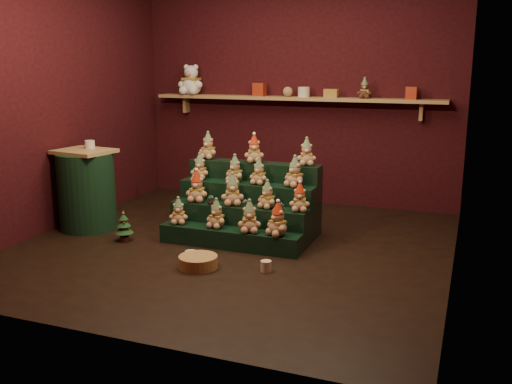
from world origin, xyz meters
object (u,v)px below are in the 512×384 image
at_px(side_table, 87,190).
at_px(mug_left, 191,257).
at_px(mini_christmas_tree, 124,226).
at_px(wicker_basket, 198,262).
at_px(white_bear, 191,76).
at_px(riser_tier_front, 230,238).
at_px(snow_globe_b, 245,204).
at_px(brown_bear, 364,88).
at_px(mug_right, 266,266).
at_px(snow_globe_a, 211,200).
at_px(snow_globe_c, 281,207).

height_order(side_table, mug_left, side_table).
xyz_separation_m(side_table, mini_christmas_tree, (0.60, -0.24, -0.27)).
distance_m(mini_christmas_tree, mug_left, 0.96).
distance_m(wicker_basket, white_bear, 3.20).
bearing_deg(side_table, riser_tier_front, 5.84).
bearing_deg(riser_tier_front, white_bear, 125.50).
relative_size(mini_christmas_tree, wicker_basket, 0.92).
height_order(snow_globe_b, brown_bear, brown_bear).
relative_size(riser_tier_front, mug_right, 15.07).
bearing_deg(white_bear, brown_bear, 0.55).
bearing_deg(snow_globe_a, mini_christmas_tree, -156.24).
relative_size(riser_tier_front, snow_globe_b, 16.61).
height_order(snow_globe_c, white_bear, white_bear).
bearing_deg(wicker_basket, snow_globe_c, 57.35).
distance_m(riser_tier_front, mini_christmas_tree, 1.07).
relative_size(mug_right, brown_bear, 0.40).
distance_m(snow_globe_b, snow_globe_c, 0.36).
xyz_separation_m(wicker_basket, brown_bear, (0.91, 2.50, 1.38)).
height_order(snow_globe_a, white_bear, white_bear).
relative_size(snow_globe_c, mini_christmas_tree, 0.27).
bearing_deg(riser_tier_front, snow_globe_c, 19.26).
distance_m(snow_globe_c, mug_right, 0.74).
distance_m(snow_globe_b, white_bear, 2.54).
distance_m(mini_christmas_tree, brown_bear, 3.11).
relative_size(mug_right, wicker_basket, 0.28).
bearing_deg(mug_right, mug_left, -177.62).
bearing_deg(mug_right, mini_christmas_tree, 169.69).
height_order(mini_christmas_tree, mug_right, mini_christmas_tree).
distance_m(snow_globe_b, side_table, 1.76).
xyz_separation_m(mug_left, white_bear, (-1.20, 2.40, 1.51)).
relative_size(snow_globe_b, white_bear, 0.18).
bearing_deg(snow_globe_a, riser_tier_front, -31.08).
height_order(snow_globe_c, mug_left, snow_globe_c).
relative_size(mug_left, white_bear, 0.22).
xyz_separation_m(snow_globe_a, snow_globe_c, (0.72, -0.00, -0.00)).
height_order(wicker_basket, brown_bear, brown_bear).
relative_size(riser_tier_front, white_bear, 2.93).
distance_m(riser_tier_front, snow_globe_c, 0.58).
xyz_separation_m(side_table, brown_bear, (2.54, 1.84, 1.02)).
bearing_deg(side_table, mug_left, -12.71).
xyz_separation_m(mini_christmas_tree, white_bear, (-0.29, 2.08, 1.41)).
bearing_deg(mug_left, brown_bear, 66.81).
xyz_separation_m(side_table, mug_left, (1.51, -0.56, -0.37)).
xyz_separation_m(side_table, mug_right, (2.20, -0.53, -0.37)).
height_order(snow_globe_c, mini_christmas_tree, snow_globe_c).
xyz_separation_m(mug_right, white_bear, (-1.89, 2.37, 1.51)).
xyz_separation_m(snow_globe_a, side_table, (-1.39, -0.11, 0.01)).
bearing_deg(white_bear, mug_right, -50.82).
relative_size(snow_globe_c, mug_right, 0.91).
distance_m(mini_christmas_tree, mug_right, 1.63).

